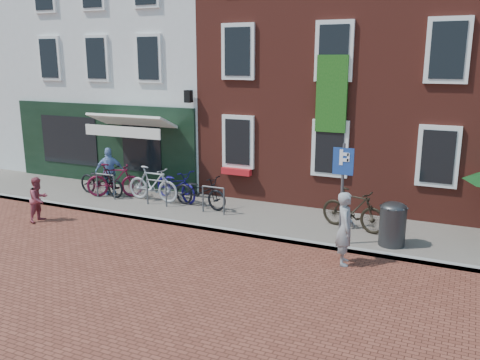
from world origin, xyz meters
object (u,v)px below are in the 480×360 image
at_px(bicycle_0, 101,181).
at_px(bicycle_1, 114,180).
at_px(parking_sign, 343,178).
at_px(litter_bin, 393,222).
at_px(bicycle_4, 200,191).
at_px(boy, 39,199).
at_px(bicycle_2, 176,185).
at_px(cafe_person, 110,171).
at_px(bicycle_3, 153,184).
at_px(bicycle_5, 353,209).
at_px(woman, 345,228).

distance_m(bicycle_0, bicycle_1, 0.53).
bearing_deg(parking_sign, bicycle_0, 171.88).
height_order(litter_bin, bicycle_4, litter_bin).
xyz_separation_m(boy, bicycle_1, (0.53, 2.75, 0.01)).
distance_m(parking_sign, bicycle_2, 6.19).
xyz_separation_m(parking_sign, bicycle_1, (-7.88, 1.23, -1.13)).
xyz_separation_m(cafe_person, bicycle_3, (1.75, -0.04, -0.24)).
bearing_deg(cafe_person, litter_bin, 141.04).
bearing_deg(bicycle_4, litter_bin, -90.04).
height_order(parking_sign, bicycle_0, parking_sign).
height_order(cafe_person, bicycle_5, cafe_person).
height_order(bicycle_3, bicycle_5, same).
bearing_deg(woman, bicycle_2, 49.99).
height_order(boy, bicycle_0, boy).
height_order(parking_sign, boy, parking_sign).
xyz_separation_m(bicycle_0, bicycle_2, (2.59, 0.55, 0.00)).
xyz_separation_m(bicycle_0, bicycle_5, (8.45, 0.04, 0.06)).
height_order(cafe_person, bicycle_4, cafe_person).
height_order(parking_sign, bicycle_1, parking_sign).
bearing_deg(cafe_person, bicycle_2, 155.16).
xyz_separation_m(bicycle_1, bicycle_2, (2.06, 0.52, -0.06)).
xyz_separation_m(litter_bin, bicycle_5, (-1.14, 0.77, -0.04)).
xyz_separation_m(boy, bicycle_5, (8.46, 2.76, 0.01)).
xyz_separation_m(boy, bicycle_0, (0.01, 2.72, -0.05)).
height_order(bicycle_2, bicycle_3, bicycle_3).
distance_m(litter_bin, bicycle_3, 7.68).
height_order(woman, bicycle_2, woman).
bearing_deg(bicycle_3, bicycle_1, 96.31).
height_order(parking_sign, bicycle_5, parking_sign).
bearing_deg(bicycle_3, bicycle_4, -89.06).
bearing_deg(bicycle_5, boy, 124.35).
xyz_separation_m(bicycle_0, bicycle_1, (0.52, 0.03, 0.06)).
bearing_deg(bicycle_1, woman, -128.82).
relative_size(bicycle_3, bicycle_5, 1.00).
bearing_deg(litter_bin, parking_sign, -158.36).
bearing_deg(cafe_person, bicycle_3, 145.26).
xyz_separation_m(litter_bin, parking_sign, (-1.18, -0.47, 1.09)).
distance_m(cafe_person, bicycle_2, 2.42).
bearing_deg(bicycle_3, cafe_person, 89.95).
xyz_separation_m(cafe_person, bicycle_2, (2.38, 0.35, -0.30)).
bearing_deg(litter_bin, bicycle_0, 175.64).
bearing_deg(bicycle_0, cafe_person, -40.30).
relative_size(litter_bin, woman, 0.69).
bearing_deg(woman, bicycle_3, 54.93).
distance_m(litter_bin, bicycle_1, 9.10).
bearing_deg(bicycle_4, bicycle_3, 97.95).
bearing_deg(bicycle_2, bicycle_4, -90.21).
xyz_separation_m(bicycle_2, bicycle_3, (-0.63, -0.40, 0.06)).
bearing_deg(litter_bin, bicycle_4, 171.57).
bearing_deg(boy, bicycle_3, -35.41).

